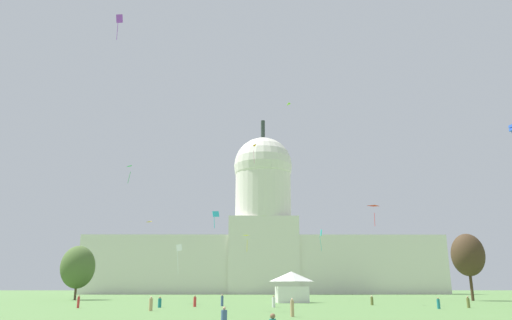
{
  "coord_description": "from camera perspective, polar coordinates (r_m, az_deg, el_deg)",
  "views": [
    {
      "loc": [
        -3.07,
        -19.79,
        2.78
      ],
      "look_at": [
        -2.34,
        104.74,
        36.35
      ],
      "focal_mm": 33.12,
      "sensor_mm": 36.0,
      "label": 1
    }
  ],
  "objects": [
    {
      "name": "tree_west_far",
      "position": [
        116.5,
        -20.72,
        -12.0
      ],
      "size": [
        10.35,
        10.37,
        11.87
      ],
      "color": "brown",
      "rests_on": "ground_plane"
    },
    {
      "name": "kite_turquoise_low",
      "position": [
        113.13,
        7.86,
        -8.93
      ],
      "size": [
        0.52,
        1.0,
        4.99
      ],
      "rotation": [
        0.0,
        0.0,
        4.1
      ],
      "color": "teal"
    },
    {
      "name": "tree_east_far",
      "position": [
        111.55,
        24.22,
        -10.42
      ],
      "size": [
        6.97,
        6.24,
        13.82
      ],
      "color": "#42301E",
      "rests_on": "ground_plane"
    },
    {
      "name": "kite_gold_low",
      "position": [
        90.53,
        -12.56,
        -7.4
      ],
      "size": [
        1.43,
        1.22,
        0.32
      ],
      "rotation": [
        0.0,
        0.0,
        2.58
      ],
      "color": "gold"
    },
    {
      "name": "person_denim_aisle_center",
      "position": [
        74.38,
        -4.11,
        -16.58
      ],
      "size": [
        0.43,
        0.43,
        1.74
      ],
      "rotation": [
        0.0,
        0.0,
        1.67
      ],
      "color": "#3D5684",
      "rests_on": "ground_plane"
    },
    {
      "name": "person_white_near_tent",
      "position": [
        69.55,
        2.15,
        -16.77
      ],
      "size": [
        0.6,
        0.6,
        1.62
      ],
      "rotation": [
        0.0,
        0.0,
        4.24
      ],
      "color": "silver",
      "rests_on": "ground_plane"
    },
    {
      "name": "kite_red_low",
      "position": [
        79.11,
        14.18,
        -5.58
      ],
      "size": [
        1.88,
        1.04,
        3.27
      ],
      "rotation": [
        0.0,
        0.0,
        0.23
      ],
      "color": "red"
    },
    {
      "name": "person_red_lawn_far_right",
      "position": [
        71.54,
        -20.66,
        -15.74
      ],
      "size": [
        0.43,
        0.43,
        1.73
      ],
      "rotation": [
        0.0,
        0.0,
        4.3
      ],
      "color": "red",
      "rests_on": "ground_plane"
    },
    {
      "name": "kite_yellow_low",
      "position": [
        89.52,
        -1.17,
        -9.36
      ],
      "size": [
        1.15,
        0.84,
        2.78
      ],
      "rotation": [
        0.0,
        0.0,
        0.09
      ],
      "color": "yellow"
    },
    {
      "name": "person_olive_lawn_far_left",
      "position": [
        79.99,
        13.83,
        -16.19
      ],
      "size": [
        0.58,
        0.58,
        1.49
      ],
      "rotation": [
        0.0,
        0.0,
        5.87
      ],
      "color": "olive",
      "rests_on": "ground_plane"
    },
    {
      "name": "kite_violet_high",
      "position": [
        75.87,
        -16.2,
        15.87
      ],
      "size": [
        1.01,
        0.63,
        4.03
      ],
      "rotation": [
        0.0,
        0.0,
        5.35
      ],
      "color": "purple"
    },
    {
      "name": "kite_cyan_low",
      "position": [
        60.41,
        -4.91,
        -6.67
      ],
      "size": [
        0.9,
        0.54,
        2.19
      ],
      "rotation": [
        0.0,
        0.0,
        2.83
      ],
      "color": "#33BCDB"
    },
    {
      "name": "person_teal_front_center",
      "position": [
        69.11,
        21.18,
        -15.88
      ],
      "size": [
        0.52,
        0.52,
        1.45
      ],
      "rotation": [
        0.0,
        0.0,
        5.96
      ],
      "color": "#1E757A",
      "rests_on": "ground_plane"
    },
    {
      "name": "person_olive_mid_center",
      "position": [
        73.67,
        24.25,
        -15.43
      ],
      "size": [
        0.45,
        0.45,
        1.55
      ],
      "rotation": [
        0.0,
        0.0,
        1.66
      ],
      "color": "olive",
      "rests_on": "ground_plane"
    },
    {
      "name": "person_tan_back_left",
      "position": [
        47.87,
        4.4,
        -17.42
      ],
      "size": [
        0.45,
        0.45,
        1.72
      ],
      "rotation": [
        0.0,
        0.0,
        5.96
      ],
      "color": "tan",
      "rests_on": "ground_plane"
    },
    {
      "name": "person_teal_edge_east",
      "position": [
        69.93,
        -11.56,
        -16.54
      ],
      "size": [
        0.55,
        0.55,
        1.49
      ],
      "rotation": [
        0.0,
        0.0,
        4.89
      ],
      "color": "#1E757A",
      "rests_on": "ground_plane"
    },
    {
      "name": "kite_white_low",
      "position": [
        68.45,
        -9.31,
        -10.82
      ],
      "size": [
        0.95,
        0.5,
        4.15
      ],
      "rotation": [
        0.0,
        0.0,
        2.02
      ],
      "color": "white"
    },
    {
      "name": "capitol_building",
      "position": [
        199.26,
        0.89,
        -9.85
      ],
      "size": [
        144.68,
        25.11,
        74.36
      ],
      "color": "silver",
      "rests_on": "ground_plane"
    },
    {
      "name": "person_denim_back_center",
      "position": [
        31.93,
        -3.89,
        -18.77
      ],
      "size": [
        0.54,
        0.54,
        1.56
      ],
      "rotation": [
        0.0,
        0.0,
        4.09
      ],
      "color": "#3D5684",
      "rests_on": "ground_plane"
    },
    {
      "name": "kite_green_mid",
      "position": [
        89.27,
        -14.83,
        -1.03
      ],
      "size": [
        1.43,
        1.45,
        3.05
      ],
      "rotation": [
        0.0,
        0.0,
        2.34
      ],
      "color": "green"
    },
    {
      "name": "kite_orange_mid",
      "position": [
        109.7,
        -0.36,
        1.55
      ],
      "size": [
        0.99,
        1.84,
        4.23
      ],
      "rotation": [
        0.0,
        0.0,
        4.96
      ],
      "color": "orange"
    },
    {
      "name": "person_red_near_tree_east",
      "position": [
        72.01,
        -7.4,
        -16.6
      ],
      "size": [
        0.54,
        0.54,
        1.6
      ],
      "rotation": [
        0.0,
        0.0,
        4.35
      ],
      "color": "red",
      "rests_on": "ground_plane"
    },
    {
      "name": "event_tent",
      "position": [
        89.94,
        4.33,
        -15.07
      ],
      "size": [
        6.31,
        5.2,
        5.54
      ],
      "rotation": [
        0.0,
        0.0,
        0.08
      ],
      "color": "white",
      "rests_on": "ground_plane"
    },
    {
      "name": "person_tan_front_left",
      "position": [
        60.81,
        -12.59,
        -16.65
      ],
      "size": [
        0.58,
        0.58,
        1.68
      ],
      "rotation": [
        0.0,
        0.0,
        5.15
      ],
      "color": "tan",
      "rests_on": "ground_plane"
    },
    {
      "name": "kite_lime_high",
      "position": [
        87.76,
        4.24,
        6.6
      ],
      "size": [
        0.83,
        1.4,
        0.16
      ],
      "rotation": [
        0.0,
        0.0,
        1.74
      ],
      "color": "#8CD133"
    }
  ]
}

